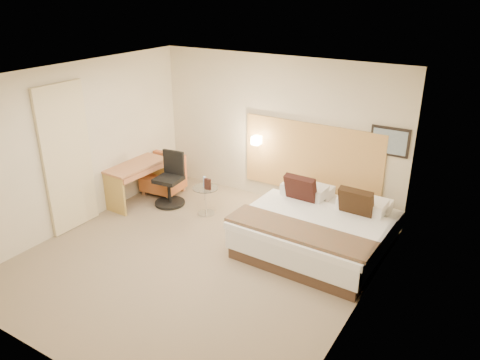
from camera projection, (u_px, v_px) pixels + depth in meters
The scene contains 19 objects.
floor at pixel (198, 259), 7.04m from camera, with size 4.80×5.00×0.02m, color #7C6B54.
ceiling at pixel (191, 77), 5.99m from camera, with size 4.80×5.00×0.02m, color white.
wall_back at pixel (277, 131), 8.48m from camera, with size 4.80×0.02×2.70m, color beige.
wall_front at pixel (40, 259), 4.54m from camera, with size 4.80×0.02×2.70m, color beige.
wall_left at pixel (77, 146), 7.67m from camera, with size 0.02×5.00×2.70m, color beige.
wall_right at pixel (364, 217), 5.35m from camera, with size 0.02×5.00×2.70m, color beige.
headboard_panel at pixel (311, 159), 8.27m from camera, with size 2.60×0.04×1.30m, color tan.
art_frame at pixel (390, 141), 7.43m from camera, with size 0.62×0.03×0.47m, color black.
art_canvas at pixel (389, 142), 7.41m from camera, with size 0.54×0.01×0.39m, color gray.
lamp_arm at pixel (258, 139), 8.66m from camera, with size 0.02×0.02×0.12m, color silver.
lamp_shade at pixel (256, 140), 8.61m from camera, with size 0.15×0.15×0.15m, color #FAE8C3.
curtain at pixel (67, 159), 7.50m from camera, with size 0.06×0.90×2.42m, color beige.
bottle_a at pixel (205, 182), 8.23m from camera, with size 0.05×0.05×0.18m, color #8EADDC.
menu_folder at pixel (208, 184), 8.10m from camera, with size 0.12×0.05×0.20m, color #331914.
bed at pixel (318, 229), 7.19m from camera, with size 2.17×2.11×1.03m.
lounge_chair at pixel (165, 178), 9.17m from camera, with size 0.76×0.68×0.75m.
side_table at pixel (206, 199), 8.29m from camera, with size 0.48×0.48×0.51m.
desk at pixel (137, 172), 8.63m from camera, with size 0.60×1.23×0.76m.
desk_chair at pixel (170, 183), 8.64m from camera, with size 0.61×0.61×0.99m.
Camera 1 is at (3.69, -4.81, 3.81)m, focal length 35.00 mm.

